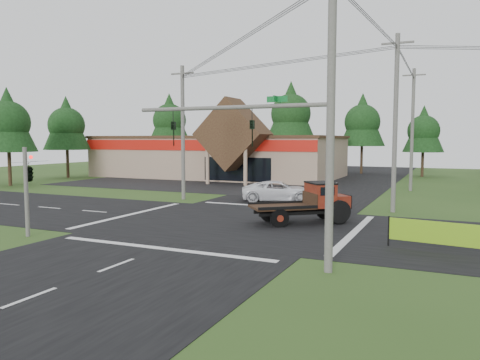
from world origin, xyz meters
The scene contains 21 objects.
ground centered at (0.00, 0.00, 0.00)m, with size 120.00×120.00×0.00m, color #2B481A.
road_ns centered at (0.00, 0.00, 0.01)m, with size 12.00×120.00×0.02m, color black.
road_ew centered at (0.00, 0.00, 0.01)m, with size 120.00×12.00×0.02m, color black.
parking_apron centered at (-14.00, 19.00, 0.01)m, with size 28.00×14.00×0.02m, color black.
cvs_building centered at (-15.70, 29.57, 2.78)m, with size 30.40×18.20×9.19m.
traffic_signal_mast centered at (5.82, -7.50, 4.43)m, with size 8.12×0.24×7.00m.
traffic_signal_corner centered at (-7.50, -7.32, 3.52)m, with size 0.53×2.48×4.40m.
utility_pole_nr centered at (7.50, -7.50, 5.64)m, with size 2.00×0.30×11.00m.
utility_pole_nw centered at (-8.00, 8.00, 5.39)m, with size 2.00×0.30×10.50m.
utility_pole_ne centered at (8.00, 8.00, 5.89)m, with size 2.00×0.30×11.50m.
utility_pole_n centered at (8.00, 22.00, 5.74)m, with size 2.00×0.30×11.20m.
tree_row_a centered at (-30.00, 40.00, 8.05)m, with size 6.72×6.72×12.12m.
tree_row_b centered at (-20.00, 42.00, 6.70)m, with size 5.60×5.60×10.10m.
tree_row_c centered at (-10.00, 41.00, 8.72)m, with size 7.28×7.28×13.13m.
tree_row_d centered at (0.00, 42.00, 7.38)m, with size 6.16×6.16×11.11m.
tree_row_e centered at (8.00, 40.00, 6.03)m, with size 5.04×5.04×9.09m.
tree_side_w centered at (-32.00, 20.00, 6.70)m, with size 5.60×5.60×10.10m.
tree_side_w_near centered at (-30.00, 10.00, 6.70)m, with size 5.60×5.60×10.10m.
antique_flatbed_truck centered at (3.74, 1.57, 1.19)m, with size 2.17×5.68×2.38m, color #60140D, non-canonical shape.
roadside_banner centered at (10.89, -2.60, 0.68)m, with size 3.98×0.12×1.36m, color #6CA215, non-canonical shape.
white_pickup centered at (-0.68, 9.99, 0.78)m, with size 2.60×5.65×1.57m, color white.
Camera 1 is at (11.44, -23.86, 4.78)m, focal length 35.00 mm.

